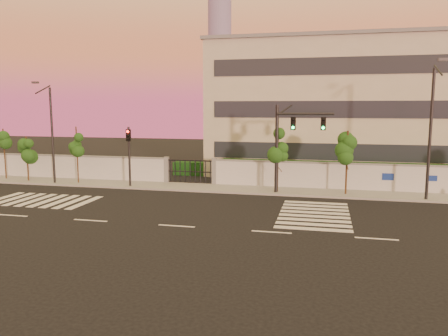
{
  "coord_description": "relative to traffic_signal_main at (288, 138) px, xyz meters",
  "views": [
    {
      "loc": [
        7.43,
        -21.15,
        6.22
      ],
      "look_at": [
        1.18,
        6.0,
        2.3
      ],
      "focal_mm": 35.0,
      "sensor_mm": 36.0,
      "label": 1
    }
  ],
  "objects": [
    {
      "name": "ground",
      "position": [
        -4.96,
        -9.69,
        -4.01
      ],
      "size": [
        120.0,
        120.0,
        0.0
      ],
      "primitive_type": "plane",
      "color": "black",
      "rests_on": "ground"
    },
    {
      "name": "sidewalk",
      "position": [
        -4.96,
        0.81,
        -3.94
      ],
      "size": [
        60.0,
        3.0,
        0.15
      ],
      "primitive_type": "cube",
      "color": "gray",
      "rests_on": "ground"
    },
    {
      "name": "perimeter_wall",
      "position": [
        -4.85,
        2.31,
        -2.94
      ],
      "size": [
        60.0,
        0.36,
        2.2
      ],
      "color": "#B2B4B9",
      "rests_on": "ground"
    },
    {
      "name": "hedge_row",
      "position": [
        -3.79,
        5.05,
        -3.19
      ],
      "size": [
        41.0,
        4.25,
        1.8
      ],
      "color": "black",
      "rests_on": "ground"
    },
    {
      "name": "institutional_building",
      "position": [
        4.04,
        12.3,
        2.14
      ],
      "size": [
        24.4,
        12.4,
        12.25
      ],
      "color": "#B3AF97",
      "rests_on": "ground"
    },
    {
      "name": "distant_skyscraper",
      "position": [
        -69.96,
        270.31,
        57.97
      ],
      "size": [
        16.0,
        16.0,
        118.0
      ],
      "color": "slate",
      "rests_on": "ground"
    },
    {
      "name": "road_markings",
      "position": [
        -6.54,
        -5.93,
        -4.0
      ],
      "size": [
        57.0,
        7.62,
        0.02
      ],
      "color": "silver",
      "rests_on": "ground"
    },
    {
      "name": "street_tree_a",
      "position": [
        -23.89,
        0.8,
        -0.78
      ],
      "size": [
        1.34,
        1.06,
        4.39
      ],
      "color": "#382314",
      "rests_on": "ground"
    },
    {
      "name": "street_tree_b",
      "position": [
        -21.37,
        0.36,
        -1.21
      ],
      "size": [
        1.48,
        1.18,
        3.8
      ],
      "color": "#382314",
      "rests_on": "ground"
    },
    {
      "name": "street_tree_c",
      "position": [
        -16.78,
        0.39,
        -0.58
      ],
      "size": [
        1.32,
        1.05,
        4.66
      ],
      "color": "#382314",
      "rests_on": "ground"
    },
    {
      "name": "street_tree_d",
      "position": [
        -0.73,
        0.36,
        -0.53
      ],
      "size": [
        1.61,
        1.28,
        4.73
      ],
      "color": "#382314",
      "rests_on": "ground"
    },
    {
      "name": "street_tree_e",
      "position": [
        4.07,
        0.45,
        -0.63
      ],
      "size": [
        1.64,
        1.31,
        4.59
      ],
      "color": "#382314",
      "rests_on": "ground"
    },
    {
      "name": "traffic_signal_main",
      "position": [
        0.0,
        0.0,
        0.0
      ],
      "size": [
        4.01,
        0.63,
        6.35
      ],
      "rotation": [
        0.0,
        0.0,
        0.12
      ],
      "color": "black",
      "rests_on": "ground"
    },
    {
      "name": "traffic_signal_secondary",
      "position": [
        -12.09,
        -0.05,
        -1.03
      ],
      "size": [
        0.36,
        0.35,
        4.69
      ],
      "rotation": [
        0.0,
        0.0,
        -0.01
      ],
      "color": "black",
      "rests_on": "ground"
    },
    {
      "name": "streetlight_west",
      "position": [
        -18.64,
        -0.25,
        0.36
      ],
      "size": [
        0.48,
        1.94,
        8.08
      ],
      "color": "black",
      "rests_on": "ground"
    },
    {
      "name": "streetlight_east",
      "position": [
        9.17,
        -0.4,
        0.89
      ],
      "size": [
        0.54,
        2.18,
        9.07
      ],
      "color": "black",
      "rests_on": "ground"
    }
  ]
}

